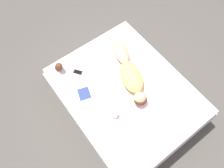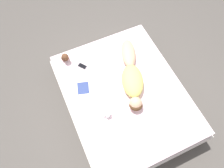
# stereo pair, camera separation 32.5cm
# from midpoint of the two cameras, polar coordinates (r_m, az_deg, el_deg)

# --- Properties ---
(ground_plane) EXTENTS (12.00, 12.00, 0.00)m
(ground_plane) POSITION_cam_midpoint_polar(r_m,az_deg,el_deg) (3.73, 5.54, -5.74)
(ground_plane) COLOR #4C4742
(bed) EXTENTS (1.73, 2.19, 0.52)m
(bed) POSITION_cam_midpoint_polar(r_m,az_deg,el_deg) (3.50, 5.90, -4.19)
(bed) COLOR beige
(bed) RESTS_ON ground_plane
(person) EXTENTS (0.63, 1.25, 0.20)m
(person) POSITION_cam_midpoint_polar(r_m,az_deg,el_deg) (3.29, 8.01, 1.72)
(person) COLOR tan
(person) RESTS_ON bed
(open_magazine) EXTENTS (0.58, 0.43, 0.01)m
(open_magazine) POSITION_cam_midpoint_polar(r_m,az_deg,el_deg) (3.27, -2.58, -1.12)
(open_magazine) COLOR silver
(open_magazine) RESTS_ON bed
(coffee_mug) EXTENTS (0.13, 0.09, 0.10)m
(coffee_mug) POSITION_cam_midpoint_polar(r_m,az_deg,el_deg) (3.06, 1.82, -8.22)
(coffee_mug) COLOR white
(coffee_mug) RESTS_ON bed
(cell_phone) EXTENTS (0.14, 0.15, 0.01)m
(cell_phone) POSITION_cam_midpoint_polar(r_m,az_deg,el_deg) (3.46, -5.13, 4.44)
(cell_phone) COLOR black
(cell_phone) RESTS_ON bed
(plush_toy) EXTENTS (0.12, 0.15, 0.19)m
(plush_toy) POSITION_cam_midpoint_polar(r_m,az_deg,el_deg) (3.48, -9.61, 6.64)
(plush_toy) COLOR brown
(plush_toy) RESTS_ON bed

